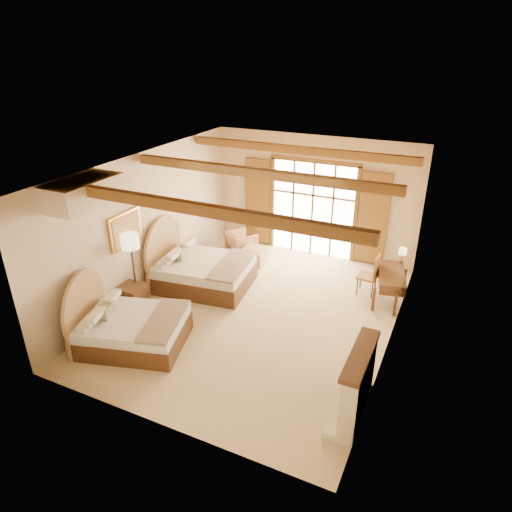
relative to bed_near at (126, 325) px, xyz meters
The scene contains 19 objects.
floor 2.76m from the bed_near, 47.32° to the left, with size 7.00×7.00×0.00m, color #D2BC8D.
wall_back 5.94m from the bed_near, 71.41° to the left, with size 5.50×5.50×0.00m, color beige.
wall_left 2.51m from the bed_near, 114.04° to the left, with size 7.00×7.00×0.00m, color beige.
wall_right 5.17m from the bed_near, 23.59° to the left, with size 7.00×7.00×0.00m, color beige.
ceiling 3.92m from the bed_near, 47.32° to the left, with size 7.00×7.00×0.00m, color #AB602F.
ceiling_beams 3.84m from the bed_near, 47.32° to the left, with size 5.39×4.60×0.18m, color brown, non-canonical shape.
french_doors 5.82m from the bed_near, 71.22° to the left, with size 3.95×0.08×2.60m.
fireplace 4.45m from the bed_near, ahead, with size 0.46×1.40×1.16m.
painting 2.04m from the bed_near, 124.00° to the left, with size 0.06×0.95×0.75m.
canopy_valance 2.62m from the bed_near, behind, with size 0.70×1.40×0.45m, color #F5E4BD.
bed_near is the anchor object (origin of this frame).
bed_far 2.57m from the bed_near, 89.68° to the left, with size 2.36×1.89×1.43m.
nightstand 1.12m from the bed_near, 123.41° to the left, with size 0.51×0.51×0.62m, color #4E3419.
floor_lamp 1.68m from the bed_near, 120.05° to the left, with size 0.37×0.37×1.73m.
armchair 4.57m from the bed_near, 87.93° to the left, with size 0.68×0.70×0.64m, color #B27A54.
ottoman 4.23m from the bed_near, 79.96° to the left, with size 0.58×0.58×0.42m, color tan.
desk 5.72m from the bed_near, 41.20° to the left, with size 0.82×1.38×0.70m.
desk_chair 5.41m from the bed_near, 45.56° to the left, with size 0.45×0.45×0.98m.
desk_lamp 6.22m from the bed_near, 44.74° to the left, with size 0.18×0.18×0.36m.
Camera 1 is at (3.53, -7.59, 5.33)m, focal length 32.00 mm.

